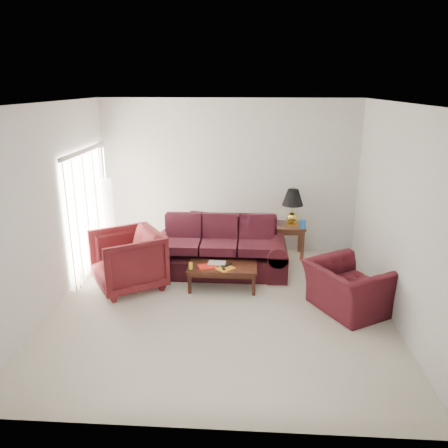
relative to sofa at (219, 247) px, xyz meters
name	(u,v)px	position (x,y,z in m)	size (l,w,h in m)	color
floor	(220,306)	(0.11, -1.26, -0.49)	(5.00, 5.00, 0.00)	beige
blinds	(89,212)	(-2.31, 0.04, 0.59)	(0.10, 2.00, 2.16)	silver
sofa	(219,247)	(0.00, 0.00, 0.00)	(2.38, 1.03, 0.97)	black
throw_pillow	(201,222)	(-0.40, 0.62, 0.25)	(0.41, 0.12, 0.41)	black
end_table	(289,240)	(1.29, 0.89, -0.16)	(0.59, 0.59, 0.64)	#4C351A
table_lamp	(292,207)	(1.34, 0.95, 0.50)	(0.41, 0.41, 0.68)	#E0C846
clock	(281,223)	(1.12, 0.77, 0.23)	(0.14, 0.05, 0.14)	#B3B3B8
blue_canister	(303,224)	(1.53, 0.69, 0.24)	(0.10, 0.10, 0.17)	blue
picture_frame	(283,217)	(1.19, 1.09, 0.24)	(0.14, 0.02, 0.17)	#B6B6BA
floor_lamp	(109,217)	(-2.21, 0.74, 0.29)	(0.25, 0.25, 1.55)	white
armchair_left	(128,260)	(-1.46, -0.68, 0.00)	(1.03, 1.06, 0.97)	#4A1114
armchair_right	(348,288)	(2.00, -1.24, -0.13)	(1.11, 0.97, 0.72)	#3A0D14
coffee_table	(223,277)	(0.10, -0.62, -0.29)	(1.13, 0.56, 0.39)	black
magazine_red	(207,267)	(-0.15, -0.68, -0.08)	(0.28, 0.21, 0.02)	red
magazine_white	(217,263)	(0.00, -0.53, -0.08)	(0.28, 0.21, 0.02)	beige
magazine_orange	(225,268)	(0.15, -0.74, -0.08)	(0.27, 0.20, 0.02)	orange
remote_a	(223,267)	(0.12, -0.75, -0.06)	(0.05, 0.16, 0.02)	black
remote_b	(228,265)	(0.19, -0.64, -0.06)	(0.05, 0.16, 0.02)	black
yellow_glass	(191,266)	(-0.41, -0.78, -0.04)	(0.06, 0.06, 0.11)	gold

